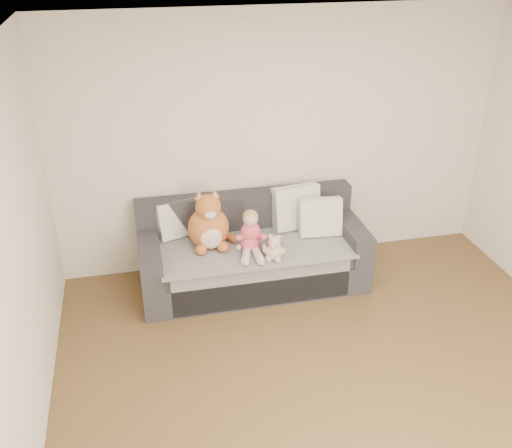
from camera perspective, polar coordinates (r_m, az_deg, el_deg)
The scene contains 10 objects.
room_shell at distance 3.95m, azimuth 10.11°, elevation -1.94°, with size 5.00×5.00×5.00m.
sofa at distance 5.70m, azimuth -0.42°, elevation -3.05°, with size 2.20×0.94×0.85m.
cushion_left at distance 5.68m, azimuth -7.90°, elevation 0.56°, with size 0.44×0.31×0.38m.
cushion_right_back at distance 5.79m, azimuth 4.04°, elevation 1.71°, with size 0.51×0.28×0.45m.
cushion_right_front at distance 5.68m, azimuth 6.46°, elevation 0.71°, with size 0.43×0.22×0.39m.
toddler at distance 5.35m, azimuth -0.52°, elevation -1.10°, with size 0.29×0.43×0.42m.
plush_cat at distance 5.44m, azimuth -4.73°, elevation -0.11°, with size 0.49×0.42×0.61m.
teddy_bear at distance 5.25m, azimuth 1.82°, elevation -2.58°, with size 0.20×0.17×0.26m.
plush_cow at distance 5.41m, azimuth 1.69°, elevation -1.91°, with size 0.16×0.24×0.19m.
sippy_cup at distance 5.42m, azimuth 2.06°, elevation -2.11°, with size 0.09×0.08×0.11m.
Camera 1 is at (-1.42, -2.72, 3.23)m, focal length 40.00 mm.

